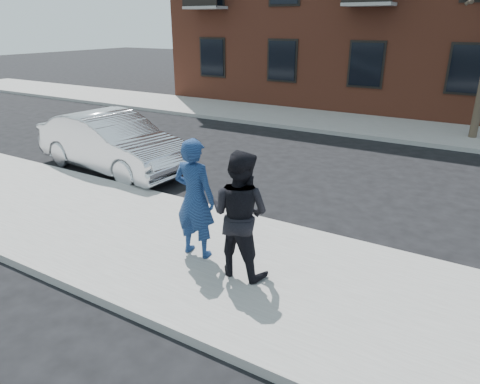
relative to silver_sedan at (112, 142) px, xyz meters
The scene contains 8 objects.
ground 4.62m from the silver_sedan, 33.98° to the right, with size 100.00×100.00×0.00m, color black.
near_sidewalk 4.76m from the silver_sedan, 36.51° to the right, with size 50.00×3.50×0.15m, color gray.
near_curb 3.97m from the silver_sedan, 14.79° to the right, with size 50.00×0.10×0.15m, color #999691.
far_sidewalk 9.51m from the silver_sedan, 66.52° to the left, with size 50.00×3.50×0.15m, color gray.
far_curb 7.90m from the silver_sedan, 61.30° to the left, with size 50.00×0.10×0.15m, color #999691.
silver_sedan is the anchor object (origin of this frame).
man_hoodie 5.59m from the silver_sedan, 30.22° to the right, with size 0.75×0.53×2.00m.
man_peacoat 6.45m from the silver_sedan, 27.06° to the right, with size 0.96×0.75×1.97m.
Camera 1 is at (4.91, -5.37, 3.79)m, focal length 32.00 mm.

